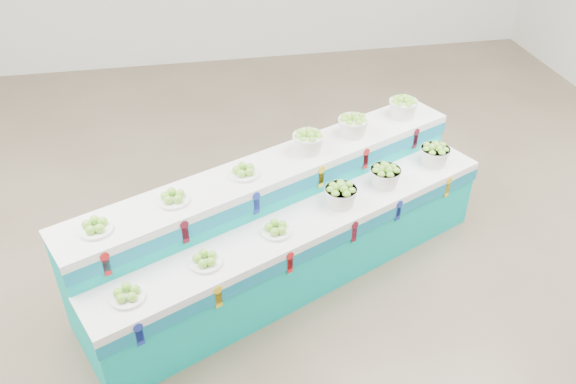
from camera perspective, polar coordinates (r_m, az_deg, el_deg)
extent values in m
plane|color=brown|center=(5.48, -0.91, -7.34)|extent=(10.00, 10.00, 0.00)
cylinder|color=white|center=(4.31, -15.48, -9.52)|extent=(0.34, 0.34, 0.10)
cylinder|color=white|center=(4.46, -8.09, -6.49)|extent=(0.34, 0.34, 0.10)
cylinder|color=white|center=(4.70, -1.16, -3.52)|extent=(0.34, 0.34, 0.10)
cylinder|color=white|center=(4.47, -18.36, -3.13)|extent=(0.34, 0.34, 0.10)
cylinder|color=white|center=(4.62, -11.19, -0.45)|extent=(0.34, 0.34, 0.10)
cylinder|color=white|center=(4.85, -4.34, 2.12)|extent=(0.34, 0.34, 0.10)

